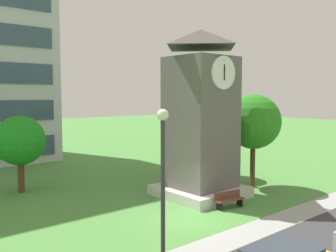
{
  "coord_description": "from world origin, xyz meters",
  "views": [
    {
      "loc": [
        -12.48,
        -13.05,
        6.1
      ],
      "look_at": [
        1.71,
        3.71,
        4.3
      ],
      "focal_mm": 39.87,
      "sensor_mm": 36.0,
      "label": 1
    }
  ],
  "objects_px": {
    "park_bench": "(229,199)",
    "tree_streetside": "(210,129)",
    "clock_tower": "(201,123)",
    "street_lamp": "(163,179)",
    "tree_by_building": "(253,122)",
    "tree_near_tower": "(20,141)"
  },
  "relations": [
    {
      "from": "street_lamp",
      "to": "tree_near_tower",
      "type": "distance_m",
      "value": 14.94
    },
    {
      "from": "clock_tower",
      "to": "street_lamp",
      "type": "bearing_deg",
      "value": -141.13
    },
    {
      "from": "tree_streetside",
      "to": "clock_tower",
      "type": "bearing_deg",
      "value": -142.64
    },
    {
      "from": "street_lamp",
      "to": "tree_streetside",
      "type": "height_order",
      "value": "street_lamp"
    },
    {
      "from": "tree_streetside",
      "to": "tree_by_building",
      "type": "height_order",
      "value": "tree_by_building"
    },
    {
      "from": "street_lamp",
      "to": "tree_streetside",
      "type": "relative_size",
      "value": 1.04
    },
    {
      "from": "park_bench",
      "to": "tree_by_building",
      "type": "distance_m",
      "value": 6.44
    },
    {
      "from": "park_bench",
      "to": "clock_tower",
      "type": "bearing_deg",
      "value": 78.82
    },
    {
      "from": "park_bench",
      "to": "tree_by_building",
      "type": "height_order",
      "value": "tree_by_building"
    },
    {
      "from": "street_lamp",
      "to": "tree_near_tower",
      "type": "relative_size",
      "value": 1.17
    },
    {
      "from": "clock_tower",
      "to": "tree_streetside",
      "type": "relative_size",
      "value": 1.83
    },
    {
      "from": "park_bench",
      "to": "tree_streetside",
      "type": "bearing_deg",
      "value": 51.44
    },
    {
      "from": "street_lamp",
      "to": "tree_streetside",
      "type": "bearing_deg",
      "value": 38.39
    },
    {
      "from": "clock_tower",
      "to": "park_bench",
      "type": "relative_size",
      "value": 5.39
    },
    {
      "from": "clock_tower",
      "to": "tree_streetside",
      "type": "bearing_deg",
      "value": 37.36
    },
    {
      "from": "clock_tower",
      "to": "tree_by_building",
      "type": "relative_size",
      "value": 1.61
    },
    {
      "from": "street_lamp",
      "to": "clock_tower",
      "type": "bearing_deg",
      "value": 38.87
    },
    {
      "from": "tree_streetside",
      "to": "street_lamp",
      "type": "bearing_deg",
      "value": -141.61
    },
    {
      "from": "tree_streetside",
      "to": "park_bench",
      "type": "bearing_deg",
      "value": -128.56
    },
    {
      "from": "clock_tower",
      "to": "tree_by_building",
      "type": "distance_m",
      "value": 4.23
    },
    {
      "from": "tree_streetside",
      "to": "tree_near_tower",
      "type": "xyz_separation_m",
      "value": [
        -12.23,
        4.66,
        -0.37
      ]
    },
    {
      "from": "clock_tower",
      "to": "tree_streetside",
      "type": "xyz_separation_m",
      "value": [
        4.19,
        3.2,
        -0.81
      ]
    }
  ]
}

